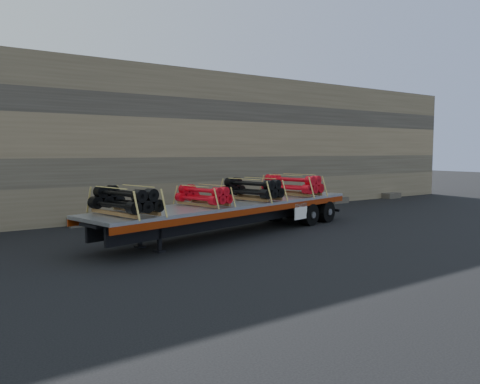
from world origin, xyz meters
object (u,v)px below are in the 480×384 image
object	(u,v)px
trailer	(233,218)
bundle_front	(125,201)
bundle_midrear	(252,190)
bundle_rear	(292,185)
bundle_midfront	(203,196)

from	to	relation	value
trailer	bundle_front	world-z (taller)	bundle_front
bundle_midrear	bundle_rear	distance (m)	2.64
bundle_front	bundle_midrear	bearing A→B (deg)	0.00
bundle_front	bundle_midfront	size ratio (longest dim) A/B	1.19
bundle_midfront	bundle_midrear	distance (m)	2.58
bundle_front	bundle_rear	distance (m)	8.40
bundle_rear	trailer	bearing A→B (deg)	-180.00
bundle_midrear	bundle_rear	size ratio (longest dim) A/B	0.95
bundle_midfront	bundle_front	bearing A→B (deg)	180.00
trailer	bundle_midrear	world-z (taller)	bundle_midrear
bundle_midfront	bundle_rear	xyz separation A→B (m)	(5.09, 1.15, 0.09)
trailer	bundle_midfront	size ratio (longest dim) A/B	6.20
trailer	bundle_midfront	bearing A→B (deg)	180.00
trailer	bundle_midfront	world-z (taller)	bundle_midfront
bundle_midrear	bundle_midfront	bearing A→B (deg)	-180.00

